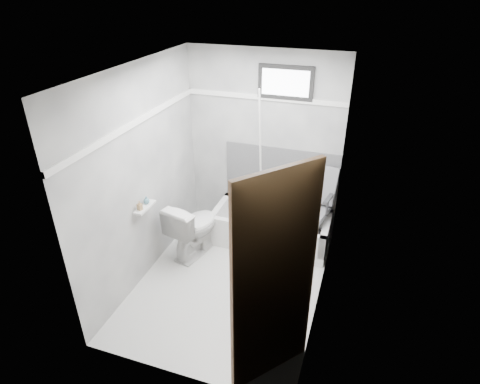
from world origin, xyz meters
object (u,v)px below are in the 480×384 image
at_px(toilet, 194,228).
at_px(soap_bottle_b, 146,200).
at_px(office_chair, 308,206).
at_px(soap_bottle_a, 140,205).
at_px(bathtub, 271,227).
at_px(door, 298,318).

height_order(toilet, soap_bottle_b, soap_bottle_b).
distance_m(office_chair, soap_bottle_a, 2.05).
xyz_separation_m(bathtub, toilet, (-0.85, -0.54, 0.16)).
xyz_separation_m(office_chair, toilet, (-1.31, -0.59, -0.23)).
relative_size(door, soap_bottle_b, 22.84).
relative_size(soap_bottle_a, soap_bottle_b, 1.20).
bearing_deg(soap_bottle_a, door, -29.02).
xyz_separation_m(bathtub, soap_bottle_a, (-1.17, -1.14, 0.76)).
height_order(bathtub, office_chair, office_chair).
bearing_deg(door, soap_bottle_a, 150.98).
bearing_deg(office_chair, door, -70.98).
height_order(bathtub, door, door).
xyz_separation_m(toilet, door, (1.60, -1.67, 0.63)).
distance_m(toilet, soap_bottle_b, 0.82).
xyz_separation_m(toilet, soap_bottle_a, (-0.32, -0.61, 0.60)).
relative_size(toilet, door, 0.37).
bearing_deg(soap_bottle_b, toilet, 55.52).
xyz_separation_m(toilet, soap_bottle_b, (-0.32, -0.47, 0.59)).
height_order(toilet, soap_bottle_a, soap_bottle_a).
xyz_separation_m(bathtub, soap_bottle_b, (-1.17, -1.00, 0.75)).
distance_m(bathtub, office_chair, 0.60).
relative_size(bathtub, soap_bottle_a, 14.27).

